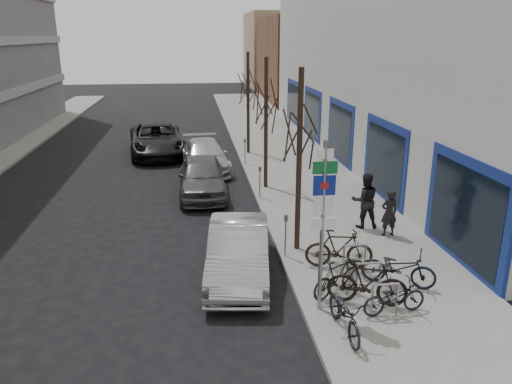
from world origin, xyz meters
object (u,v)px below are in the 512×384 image
object	(u,v)px
lane_car	(157,139)
pedestrian_near	(389,213)
bike_rack	(369,274)
bike_far_curb	(395,295)
bike_far_inner	(339,248)
parked_car_front	(239,251)
parked_car_mid	(202,176)
bike_near_right	(367,282)
pedestrian_far	(365,200)
highway_sign_pole	(323,217)
tree_far	(248,79)
meter_back	(245,149)
bike_mid_curb	(399,265)
tree_mid	(266,93)
meter_front	(286,231)
bike_mid_inner	(337,277)
tree_near	(300,118)
parked_car_back	(205,156)
meter_mid	(260,179)
bike_near_left	(345,311)

from	to	relation	value
lane_car	pedestrian_near	xyz separation A→B (m)	(8.09, -13.14, 0.07)
bike_rack	bike_far_curb	distance (m)	1.06
bike_far_inner	parked_car_front	distance (m)	2.77
bike_far_curb	parked_car_mid	bearing A→B (deg)	13.99
bike_near_right	pedestrian_far	size ratio (longest dim) A/B	1.01
highway_sign_pole	tree_far	size ratio (longest dim) A/B	0.76
meter_back	bike_mid_curb	bearing A→B (deg)	-79.03
tree_mid	bike_far_inner	world-z (taller)	tree_mid
meter_front	bike_near_right	xyz separation A→B (m)	(1.43, -2.95, -0.18)
tree_mid	bike_far_inner	xyz separation A→B (m)	(0.88, -7.93, -3.38)
bike_mid_inner	bike_far_inner	bearing A→B (deg)	-48.38
meter_back	bike_near_right	world-z (taller)	meter_back
tree_near	pedestrian_far	world-z (taller)	tree_near
tree_far	bike_mid_inner	size ratio (longest dim) A/B	3.41
bike_rack	parked_car_back	distance (m)	13.48
parked_car_mid	parked_car_back	size ratio (longest dim) A/B	0.95
bike_far_inner	pedestrian_far	distance (m)	3.35
meter_mid	pedestrian_near	xyz separation A→B (m)	(3.56, -4.37, -0.00)
bike_near_right	parked_car_back	world-z (taller)	parked_car_back
meter_front	bike_far_curb	distance (m)	3.94
tree_mid	bike_mid_curb	xyz separation A→B (m)	(2.09, -9.13, -3.38)
bike_near_left	bike_mid_inner	xyz separation A→B (m)	(0.30, 1.64, -0.06)
bike_far_inner	parked_car_mid	bearing A→B (deg)	36.65
tree_mid	bike_near_left	bearing A→B (deg)	-89.54
tree_far	parked_car_mid	distance (m)	8.10
bike_far_curb	parked_car_back	xyz separation A→B (m)	(-3.90, 14.01, 0.09)
meter_mid	bike_near_left	distance (m)	9.58
parked_car_mid	lane_car	size ratio (longest dim) A/B	0.77
bike_mid_inner	pedestrian_far	world-z (taller)	pedestrian_far
tree_mid	bike_near_right	size ratio (longest dim) A/B	2.87
meter_front	bike_near_right	size ratio (longest dim) A/B	0.66
tree_far	meter_back	xyz separation A→B (m)	(-0.45, -2.50, -3.19)
meter_front	lane_car	bearing A→B (deg)	107.59
bike_near_left	pedestrian_near	bearing A→B (deg)	56.16
parked_car_front	pedestrian_far	distance (m)	5.26
bike_mid_curb	parked_car_mid	world-z (taller)	parked_car_mid
tree_far	bike_far_inner	world-z (taller)	tree_far
bike_near_left	parked_car_mid	bearing A→B (deg)	100.92
tree_mid	meter_front	bearing A→B (deg)	-93.68
bike_near_left	bike_mid_curb	distance (m)	2.79
tree_far	bike_near_right	world-z (taller)	tree_far
tree_mid	bike_far_curb	xyz separation A→B (m)	(1.46, -10.43, -3.48)
bike_mid_curb	parked_car_mid	distance (m)	9.95
meter_front	parked_car_mid	distance (m)	6.97
bike_near_right	highway_sign_pole	bearing A→B (deg)	111.88
bike_far_inner	parked_car_front	xyz separation A→B (m)	(-2.77, 0.12, 0.02)
tree_far	parked_car_mid	size ratio (longest dim) A/B	1.17
meter_front	tree_far	bearing A→B (deg)	88.09
bike_mid_curb	parked_car_back	world-z (taller)	parked_car_back
pedestrian_near	highway_sign_pole	bearing A→B (deg)	45.82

